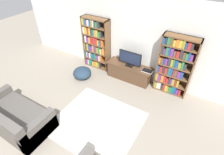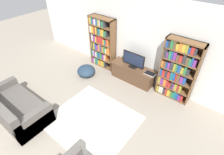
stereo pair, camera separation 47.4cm
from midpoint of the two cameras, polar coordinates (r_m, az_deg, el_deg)
wall_back at (r=5.42m, az=11.23°, el=11.76°), size 8.80×0.06×2.60m
bookshelf_left at (r=6.09m, az=-1.06°, el=11.27°), size 0.95×0.30×1.79m
bookshelf_right at (r=5.08m, az=23.00°, el=2.06°), size 0.95×0.30×1.79m
tv_stand at (r=5.70m, az=9.12°, el=1.22°), size 1.49×0.47×0.53m
television at (r=5.39m, az=9.55°, el=5.60°), size 0.73×0.16×0.49m
laptop at (r=5.33m, az=14.81°, el=1.12°), size 0.32×0.21×0.03m
area_rug at (r=4.59m, az=-3.41°, el=-14.00°), size 2.06×1.87×0.02m
couch_left_sectional at (r=5.00m, az=-26.63°, el=-9.17°), size 1.79×0.94×0.80m
beanbag_ottoman at (r=5.92m, az=-6.15°, el=2.07°), size 0.60×0.60×0.37m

